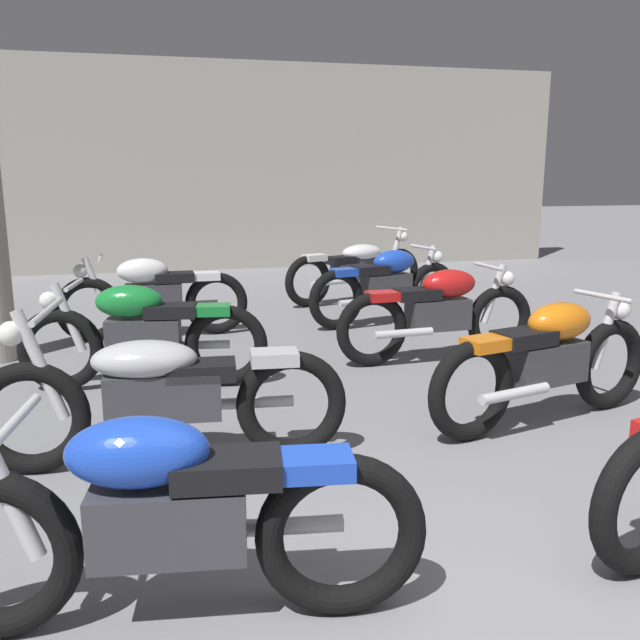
{
  "coord_description": "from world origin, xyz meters",
  "views": [
    {
      "loc": [
        -1.28,
        -1.56,
        1.71
      ],
      "look_at": [
        0.0,
        3.59,
        0.55
      ],
      "focal_mm": 38.0,
      "sensor_mm": 36.0,
      "label": 1
    }
  ],
  "objects_px": {
    "motorcycle_left_row_2": "(142,333)",
    "motorcycle_right_row_2": "(439,312)",
    "motorcycle_right_row_1": "(547,359)",
    "motorcycle_right_row_4": "(356,268)",
    "motorcycle_left_row_1": "(161,392)",
    "motorcycle_left_row_0": "(166,515)",
    "motorcycle_right_row_3": "(387,284)",
    "motorcycle_left_row_3": "(153,295)"
  },
  "relations": [
    {
      "from": "motorcycle_left_row_3",
      "to": "motorcycle_right_row_2",
      "type": "relative_size",
      "value": 1.0
    },
    {
      "from": "motorcycle_right_row_3",
      "to": "motorcycle_left_row_1",
      "type": "bearing_deg",
      "value": -127.59
    },
    {
      "from": "motorcycle_right_row_1",
      "to": "motorcycle_right_row_2",
      "type": "distance_m",
      "value": 1.68
    },
    {
      "from": "motorcycle_left_row_0",
      "to": "motorcycle_left_row_3",
      "type": "xyz_separation_m",
      "value": [
        -0.02,
        4.8,
        0.0
      ]
    },
    {
      "from": "motorcycle_left_row_2",
      "to": "motorcycle_right_row_3",
      "type": "bearing_deg",
      "value": 33.74
    },
    {
      "from": "motorcycle_right_row_2",
      "to": "motorcycle_right_row_3",
      "type": "relative_size",
      "value": 1.02
    },
    {
      "from": "motorcycle_left_row_2",
      "to": "motorcycle_right_row_1",
      "type": "xyz_separation_m",
      "value": [
        2.7,
        -1.48,
        0.0
      ]
    },
    {
      "from": "motorcycle_left_row_0",
      "to": "motorcycle_left_row_2",
      "type": "bearing_deg",
      "value": 92.03
    },
    {
      "from": "motorcycle_left_row_2",
      "to": "motorcycle_right_row_4",
      "type": "relative_size",
      "value": 0.94
    },
    {
      "from": "motorcycle_left_row_3",
      "to": "motorcycle_right_row_2",
      "type": "xyz_separation_m",
      "value": [
        2.55,
        -1.54,
        0.0
      ]
    },
    {
      "from": "motorcycle_right_row_2",
      "to": "motorcycle_right_row_1",
      "type": "bearing_deg",
      "value": -88.03
    },
    {
      "from": "motorcycle_left_row_2",
      "to": "motorcycle_right_row_1",
      "type": "distance_m",
      "value": 3.07
    },
    {
      "from": "motorcycle_left_row_0",
      "to": "motorcycle_left_row_3",
      "type": "bearing_deg",
      "value": 90.19
    },
    {
      "from": "motorcycle_left_row_2",
      "to": "motorcycle_right_row_4",
      "type": "xyz_separation_m",
      "value": [
        2.77,
        3.23,
        -0.01
      ]
    },
    {
      "from": "motorcycle_left_row_1",
      "to": "motorcycle_left_row_3",
      "type": "height_order",
      "value": "motorcycle_left_row_1"
    },
    {
      "from": "motorcycle_left_row_3",
      "to": "motorcycle_right_row_3",
      "type": "height_order",
      "value": "same"
    },
    {
      "from": "motorcycle_right_row_4",
      "to": "motorcycle_right_row_3",
      "type": "bearing_deg",
      "value": -92.84
    },
    {
      "from": "motorcycle_right_row_2",
      "to": "motorcycle_right_row_4",
      "type": "distance_m",
      "value": 3.03
    },
    {
      "from": "motorcycle_left_row_1",
      "to": "motorcycle_right_row_1",
      "type": "bearing_deg",
      "value": 1.57
    },
    {
      "from": "motorcycle_left_row_2",
      "to": "motorcycle_right_row_2",
      "type": "distance_m",
      "value": 2.65
    },
    {
      "from": "motorcycle_left_row_2",
      "to": "motorcycle_right_row_3",
      "type": "xyz_separation_m",
      "value": [
        2.7,
        1.8,
        0.0
      ]
    },
    {
      "from": "motorcycle_left_row_2",
      "to": "motorcycle_right_row_3",
      "type": "distance_m",
      "value": 3.24
    },
    {
      "from": "motorcycle_left_row_0",
      "to": "motorcycle_right_row_4",
      "type": "xyz_separation_m",
      "value": [
        2.66,
        6.28,
        -0.01
      ]
    },
    {
      "from": "motorcycle_left_row_0",
      "to": "motorcycle_right_row_3",
      "type": "xyz_separation_m",
      "value": [
        2.59,
        4.85,
        0.0
      ]
    },
    {
      "from": "motorcycle_right_row_1",
      "to": "motorcycle_right_row_3",
      "type": "bearing_deg",
      "value": 89.96
    },
    {
      "from": "motorcycle_left_row_2",
      "to": "motorcycle_right_row_1",
      "type": "bearing_deg",
      "value": -28.74
    },
    {
      "from": "motorcycle_right_row_3",
      "to": "motorcycle_right_row_2",
      "type": "bearing_deg",
      "value": -92.14
    },
    {
      "from": "motorcycle_left_row_0",
      "to": "motorcycle_right_row_2",
      "type": "relative_size",
      "value": 1.0
    },
    {
      "from": "motorcycle_left_row_3",
      "to": "motorcycle_right_row_4",
      "type": "relative_size",
      "value": 0.94
    },
    {
      "from": "motorcycle_right_row_4",
      "to": "motorcycle_left_row_0",
      "type": "bearing_deg",
      "value": -112.95
    },
    {
      "from": "motorcycle_left_row_0",
      "to": "motorcycle_right_row_2",
      "type": "bearing_deg",
      "value": 52.16
    },
    {
      "from": "motorcycle_left_row_1",
      "to": "motorcycle_left_row_3",
      "type": "relative_size",
      "value": 1.1
    },
    {
      "from": "motorcycle_left_row_3",
      "to": "motorcycle_right_row_2",
      "type": "bearing_deg",
      "value": -31.24
    },
    {
      "from": "motorcycle_right_row_1",
      "to": "motorcycle_left_row_2",
      "type": "bearing_deg",
      "value": 151.26
    },
    {
      "from": "motorcycle_left_row_2",
      "to": "motorcycle_right_row_2",
      "type": "height_order",
      "value": "same"
    },
    {
      "from": "motorcycle_left_row_0",
      "to": "motorcycle_left_row_2",
      "type": "xyz_separation_m",
      "value": [
        -0.11,
        3.05,
        0.0
      ]
    },
    {
      "from": "motorcycle_left_row_3",
      "to": "motorcycle_right_row_2",
      "type": "distance_m",
      "value": 2.98
    },
    {
      "from": "motorcycle_right_row_1",
      "to": "motorcycle_right_row_3",
      "type": "relative_size",
      "value": 1.0
    },
    {
      "from": "motorcycle_right_row_2",
      "to": "motorcycle_right_row_3",
      "type": "xyz_separation_m",
      "value": [
        0.06,
        1.6,
        0.0
      ]
    },
    {
      "from": "motorcycle_left_row_1",
      "to": "motorcycle_left_row_2",
      "type": "height_order",
      "value": "motorcycle_left_row_1"
    },
    {
      "from": "motorcycle_right_row_1",
      "to": "motorcycle_right_row_4",
      "type": "bearing_deg",
      "value": 89.11
    },
    {
      "from": "motorcycle_left_row_0",
      "to": "motorcycle_right_row_1",
      "type": "bearing_deg",
      "value": 31.34
    }
  ]
}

